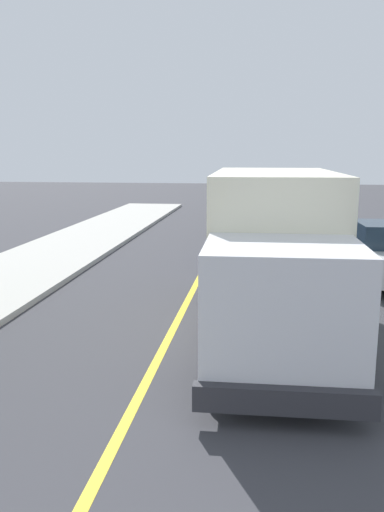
{
  "coord_description": "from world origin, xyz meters",
  "views": [
    {
      "loc": [
        1.76,
        -0.78,
        3.6
      ],
      "look_at": [
        0.29,
        10.17,
        1.4
      ],
      "focal_mm": 36.86,
      "sensor_mm": 36.0,
      "label": 1
    }
  ],
  "objects_px": {
    "parked_car_near": "(267,241)",
    "parked_car_far": "(270,202)",
    "parked_car_mid": "(275,219)",
    "parked_van_across": "(384,253)",
    "box_truck": "(275,247)"
  },
  "relations": [
    {
      "from": "parked_car_near",
      "to": "parked_car_far",
      "type": "distance_m",
      "value": 13.33
    },
    {
      "from": "parked_car_far",
      "to": "parked_van_across",
      "type": "relative_size",
      "value": 0.98
    },
    {
      "from": "box_truck",
      "to": "parked_car_far",
      "type": "bearing_deg",
      "value": 89.44
    },
    {
      "from": "parked_car_near",
      "to": "parked_van_across",
      "type": "relative_size",
      "value": 0.99
    },
    {
      "from": "box_truck",
      "to": "parked_car_far",
      "type": "xyz_separation_m",
      "value": [
        0.19,
        19.71,
        -0.97
      ]
    },
    {
      "from": "box_truck",
      "to": "parked_car_near",
      "type": "distance_m",
      "value": 6.46
    },
    {
      "from": "parked_car_near",
      "to": "parked_car_far",
      "type": "xyz_separation_m",
      "value": [
        0.27,
        13.33,
        0.0
      ]
    },
    {
      "from": "parked_car_far",
      "to": "parked_car_near",
      "type": "bearing_deg",
      "value": -91.17
    },
    {
      "from": "parked_car_far",
      "to": "parked_van_across",
      "type": "bearing_deg",
      "value": -78.66
    },
    {
      "from": "box_truck",
      "to": "parked_car_near",
      "type": "bearing_deg",
      "value": 90.72
    },
    {
      "from": "parked_car_mid",
      "to": "parked_car_near",
      "type": "bearing_deg",
      "value": -93.8
    },
    {
      "from": "parked_car_near",
      "to": "parked_van_across",
      "type": "bearing_deg",
      "value": -25.8
    },
    {
      "from": "box_truck",
      "to": "parked_car_mid",
      "type": "distance_m",
      "value": 12.32
    },
    {
      "from": "parked_car_near",
      "to": "parked_car_mid",
      "type": "relative_size",
      "value": 1.01
    },
    {
      "from": "parked_car_mid",
      "to": "parked_car_far",
      "type": "xyz_separation_m",
      "value": [
        -0.12,
        7.44,
        0.0
      ]
    }
  ]
}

